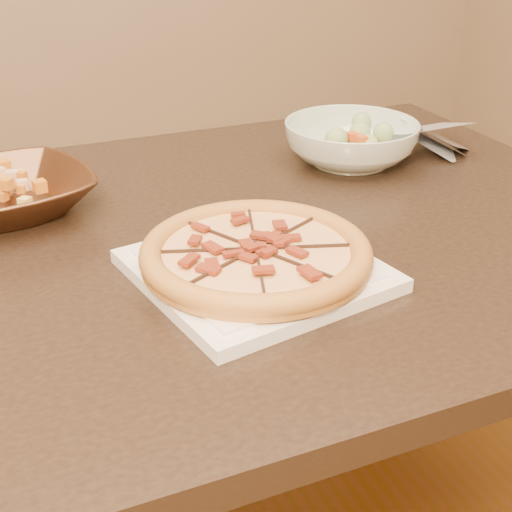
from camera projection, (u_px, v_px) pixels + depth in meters
The scene contains 8 objects.
dining_table at pixel (172, 294), 1.07m from camera, with size 1.49×0.97×0.75m.
plate at pixel (256, 269), 0.92m from camera, with size 0.33×0.33×0.02m.
pizza at pixel (256, 253), 0.91m from camera, with size 0.30×0.30×0.03m.
bronze_bowl at pixel (9, 195), 1.09m from camera, with size 0.25×0.25×0.06m, color brown.
mixed_dish at pixel (4, 167), 1.07m from camera, with size 0.11×0.11×0.03m.
salad_bowl at pixel (351, 143), 1.29m from camera, with size 0.24×0.24×0.08m, color silver.
salad at pixel (353, 113), 1.27m from camera, with size 0.10×0.13×0.04m.
cling_film at pixel (430, 137), 1.36m from camera, with size 0.14×0.12×0.05m, color silver, non-canonical shape.
Camera 1 is at (-0.17, -0.79, 1.20)m, focal length 50.00 mm.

